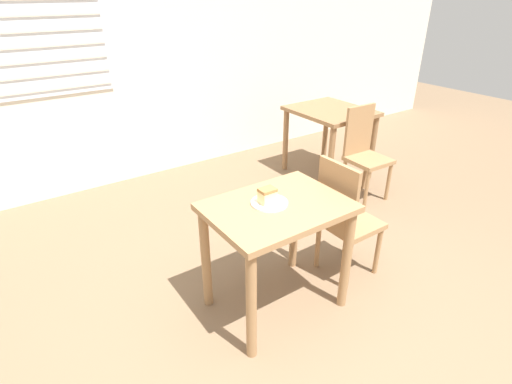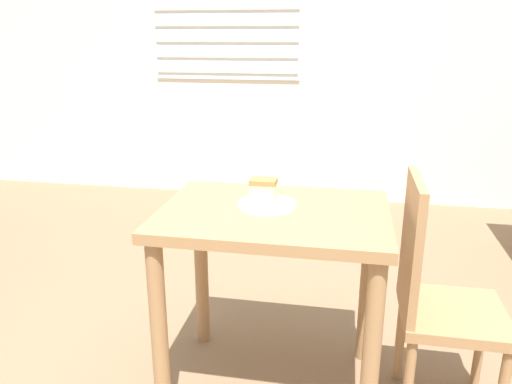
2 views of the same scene
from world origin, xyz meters
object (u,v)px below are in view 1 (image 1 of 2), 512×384
chair_far_corner (364,151)px  cake_slice (267,196)px  dining_table_far (330,121)px  dining_table_near (277,226)px  chair_near_window (345,217)px  plate (269,203)px

chair_far_corner → cake_slice: (-1.71, -0.73, 0.34)m
dining_table_far → cake_slice: cake_slice is taller
dining_table_near → chair_near_window: chair_near_window is taller
dining_table_near → dining_table_far: dining_table_near is taller
chair_near_window → chair_far_corner: 1.33m
cake_slice → chair_far_corner: bearing=23.1°
chair_far_corner → cake_slice: bearing=-154.9°
dining_table_near → dining_table_far: size_ratio=1.00×
cake_slice → dining_table_near: bearing=-41.2°
plate → cake_slice: bearing=170.6°
dining_table_far → cake_slice: bearing=-143.8°
chair_near_window → chair_far_corner: (1.08, 0.78, 0.00)m
chair_near_window → chair_far_corner: same height
chair_far_corner → dining_table_near: bearing=-153.2°
dining_table_near → dining_table_far: (1.76, 1.36, 0.00)m
dining_table_near → chair_far_corner: size_ratio=0.91×
dining_table_near → chair_near_window: size_ratio=0.91×
dining_table_far → chair_near_window: chair_near_window is taller
dining_table_near → plate: 0.16m
dining_table_far → cake_slice: size_ratio=8.56×
dining_table_near → cake_slice: cake_slice is taller
dining_table_near → cake_slice: 0.21m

